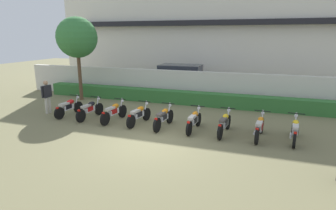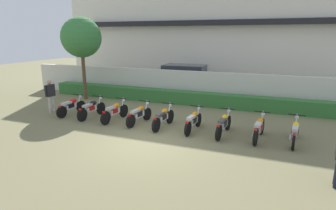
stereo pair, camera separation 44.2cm
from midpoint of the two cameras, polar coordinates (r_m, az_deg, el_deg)
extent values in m
plane|color=olive|center=(10.14, -3.30, -7.71)|extent=(60.00, 60.00, 0.00)
cube|color=silver|center=(23.02, 11.87, 14.93)|extent=(24.10, 6.00, 8.39)
cube|color=black|center=(19.84, 10.26, 16.38)|extent=(20.25, 0.50, 0.36)
cube|color=silver|center=(16.06, 6.76, 3.74)|extent=(22.90, 0.30, 1.79)
cube|color=#337033|center=(15.50, 6.04, 1.37)|extent=(18.32, 0.70, 0.72)
cube|color=silver|center=(18.50, 4.66, 4.69)|extent=(4.54, 1.95, 1.00)
cube|color=#2D333D|center=(18.44, 4.10, 7.25)|extent=(2.74, 1.76, 0.65)
cylinder|color=black|center=(19.12, 9.94, 3.61)|extent=(0.68, 0.24, 0.68)
cylinder|color=black|center=(17.33, 8.83, 2.57)|extent=(0.68, 0.24, 0.68)
cylinder|color=black|center=(19.90, 0.96, 4.23)|extent=(0.68, 0.24, 0.68)
cylinder|color=black|center=(18.19, -0.95, 3.29)|extent=(0.68, 0.24, 0.68)
cylinder|color=brown|center=(17.29, -16.20, 5.80)|extent=(0.21, 0.21, 2.85)
sphere|color=#387A3D|center=(17.13, -16.73, 13.22)|extent=(2.32, 2.32, 2.32)
cylinder|color=black|center=(14.63, -16.70, -0.25)|extent=(0.15, 0.57, 0.57)
cylinder|color=black|center=(13.80, -20.22, -1.38)|extent=(0.15, 0.57, 0.57)
cube|color=silver|center=(14.14, -18.60, -0.26)|extent=(0.26, 0.62, 0.22)
ellipsoid|color=red|center=(14.20, -18.18, 0.79)|extent=(0.26, 0.46, 0.22)
cube|color=beige|center=(13.93, -19.33, 0.37)|extent=(0.25, 0.54, 0.10)
cube|color=red|center=(13.66, -20.62, -0.35)|extent=(0.11, 0.09, 0.08)
cylinder|color=silver|center=(14.49, -17.03, 0.90)|extent=(0.07, 0.23, 0.65)
cylinder|color=black|center=(14.36, -17.37, 2.07)|extent=(0.60, 0.10, 0.04)
sphere|color=silver|center=(14.53, -16.79, 1.68)|extent=(0.14, 0.14, 0.14)
cylinder|color=silver|center=(14.09, -19.62, -0.94)|extent=(0.12, 0.55, 0.07)
cube|color=black|center=(14.09, -18.76, -0.10)|extent=(0.27, 0.38, 0.20)
cylinder|color=black|center=(13.94, -12.78, -0.66)|extent=(0.13, 0.59, 0.58)
cylinder|color=black|center=(12.96, -16.35, -2.01)|extent=(0.13, 0.59, 0.58)
cube|color=silver|center=(13.37, -14.67, -0.74)|extent=(0.24, 0.61, 0.22)
ellipsoid|color=black|center=(13.44, -14.28, 0.37)|extent=(0.25, 0.45, 0.22)
cube|color=#B2ADA3|center=(13.15, -15.36, -0.09)|extent=(0.23, 0.53, 0.10)
cube|color=red|center=(12.81, -16.72, -0.92)|extent=(0.10, 0.09, 0.08)
cylinder|color=silver|center=(13.80, -13.08, 0.54)|extent=(0.06, 0.23, 0.65)
cylinder|color=black|center=(13.66, -13.38, 1.77)|extent=(0.60, 0.07, 0.04)
sphere|color=silver|center=(13.84, -12.84, 1.36)|extent=(0.14, 0.14, 0.14)
cylinder|color=silver|center=(13.29, -15.72, -1.48)|extent=(0.10, 0.55, 0.07)
cube|color=#A51414|center=(13.32, -14.82, -0.58)|extent=(0.26, 0.37, 0.20)
cylinder|color=black|center=(13.25, -8.17, -1.19)|extent=(0.15, 0.60, 0.60)
cylinder|color=black|center=(12.22, -11.74, -2.66)|extent=(0.15, 0.60, 0.60)
cube|color=silver|center=(12.65, -10.05, -1.30)|extent=(0.25, 0.62, 0.22)
ellipsoid|color=orange|center=(12.73, -9.64, -0.12)|extent=(0.26, 0.46, 0.22)
cube|color=#B2ADA3|center=(12.42, -10.72, -0.61)|extent=(0.25, 0.54, 0.10)
cube|color=red|center=(12.07, -12.10, -1.51)|extent=(0.11, 0.09, 0.08)
cylinder|color=silver|center=(13.10, -8.44, 0.07)|extent=(0.07, 0.23, 0.65)
cylinder|color=black|center=(12.95, -8.72, 1.36)|extent=(0.60, 0.09, 0.04)
sphere|color=silver|center=(13.14, -8.20, 0.94)|extent=(0.14, 0.14, 0.14)
cylinder|color=silver|center=(12.57, -11.14, -2.07)|extent=(0.12, 0.55, 0.07)
cube|color=#A51414|center=(12.60, -10.19, -1.13)|extent=(0.27, 0.38, 0.20)
cylinder|color=black|center=(12.64, -3.30, -1.87)|extent=(0.16, 0.58, 0.57)
cylinder|color=black|center=(11.64, -6.61, -3.37)|extent=(0.16, 0.58, 0.57)
cube|color=silver|center=(12.05, -5.03, -1.96)|extent=(0.28, 0.62, 0.22)
ellipsoid|color=orange|center=(12.13, -4.61, -0.73)|extent=(0.28, 0.46, 0.22)
cube|color=#B2ADA3|center=(11.82, -5.67, -1.26)|extent=(0.27, 0.54, 0.10)
cube|color=red|center=(11.48, -6.94, -2.16)|extent=(0.11, 0.09, 0.08)
cylinder|color=silver|center=(12.49, -3.54, -0.56)|extent=(0.08, 0.23, 0.65)
cylinder|color=black|center=(12.33, -3.79, 0.79)|extent=(0.60, 0.11, 0.04)
sphere|color=silver|center=(12.53, -3.28, 0.35)|extent=(0.14, 0.14, 0.14)
cylinder|color=silver|center=(11.96, -6.16, -2.77)|extent=(0.14, 0.55, 0.07)
cube|color=black|center=(12.00, -5.17, -1.79)|extent=(0.28, 0.39, 0.20)
cylinder|color=black|center=(12.18, 1.47, -2.41)|extent=(0.14, 0.61, 0.60)
cylinder|color=black|center=(11.06, -1.31, -4.14)|extent=(0.14, 0.61, 0.60)
cube|color=silver|center=(11.53, 0.04, -2.59)|extent=(0.25, 0.61, 0.22)
ellipsoid|color=orange|center=(11.61, 0.40, -1.28)|extent=(0.25, 0.46, 0.22)
cube|color=#4C4742|center=(11.27, -0.47, -1.87)|extent=(0.24, 0.53, 0.10)
cube|color=red|center=(10.89, -1.56, -2.89)|extent=(0.11, 0.09, 0.08)
cylinder|color=silver|center=(12.02, 1.30, -1.06)|extent=(0.07, 0.23, 0.65)
cylinder|color=black|center=(11.86, 1.13, 0.33)|extent=(0.60, 0.08, 0.04)
sphere|color=silver|center=(12.07, 1.52, -0.11)|extent=(0.14, 0.14, 0.14)
cylinder|color=silver|center=(11.41, -1.05, -3.46)|extent=(0.11, 0.55, 0.07)
cube|color=black|center=(11.47, -0.07, -2.42)|extent=(0.27, 0.38, 0.20)
cylinder|color=black|center=(11.86, 7.35, -3.07)|extent=(0.12, 0.58, 0.57)
cylinder|color=black|center=(10.71, 5.29, -4.91)|extent=(0.12, 0.58, 0.57)
cube|color=silver|center=(11.19, 6.31, -3.29)|extent=(0.23, 0.61, 0.22)
ellipsoid|color=orange|center=(11.28, 6.62, -1.93)|extent=(0.25, 0.45, 0.22)
cube|color=beige|center=(10.92, 5.96, -2.57)|extent=(0.23, 0.53, 0.10)
cube|color=red|center=(10.54, 5.15, -3.63)|extent=(0.10, 0.09, 0.08)
cylinder|color=silver|center=(11.68, 7.27, -1.69)|extent=(0.06, 0.23, 0.65)
cylinder|color=black|center=(11.52, 7.18, -0.27)|extent=(0.60, 0.07, 0.04)
sphere|color=silver|center=(11.74, 7.46, -0.71)|extent=(0.14, 0.14, 0.14)
cylinder|color=silver|center=(11.04, 5.29, -4.21)|extent=(0.10, 0.55, 0.07)
cube|color=black|center=(11.13, 6.24, -3.11)|extent=(0.26, 0.37, 0.20)
cylinder|color=black|center=(11.65, 13.34, -3.60)|extent=(0.15, 0.60, 0.60)
cylinder|color=black|center=(10.43, 11.60, -5.61)|extent=(0.15, 0.60, 0.60)
cube|color=silver|center=(10.94, 12.49, -3.88)|extent=(0.26, 0.62, 0.22)
ellipsoid|color=yellow|center=(11.03, 12.78, -2.50)|extent=(0.26, 0.46, 0.22)
cube|color=#4C4742|center=(10.67, 12.24, -3.16)|extent=(0.25, 0.54, 0.10)
cube|color=red|center=(10.25, 11.52, -4.31)|extent=(0.11, 0.09, 0.08)
cylinder|color=silver|center=(11.47, 13.32, -2.20)|extent=(0.07, 0.23, 0.65)
cylinder|color=black|center=(11.30, 13.30, -0.76)|extent=(0.60, 0.09, 0.04)
sphere|color=silver|center=(11.52, 13.50, -1.21)|extent=(0.14, 0.14, 0.14)
cylinder|color=silver|center=(10.78, 11.50, -4.84)|extent=(0.12, 0.55, 0.07)
cube|color=black|center=(10.88, 12.44, -3.71)|extent=(0.27, 0.38, 0.20)
cylinder|color=black|center=(11.52, 19.83, -4.22)|extent=(0.16, 0.62, 0.62)
cylinder|color=black|center=(10.30, 18.78, -6.29)|extent=(0.16, 0.62, 0.62)
cube|color=silver|center=(10.82, 19.36, -4.52)|extent=(0.26, 0.62, 0.22)
ellipsoid|color=orange|center=(10.91, 19.60, -3.12)|extent=(0.27, 0.46, 0.22)
cube|color=beige|center=(10.54, 19.26, -3.81)|extent=(0.26, 0.54, 0.10)
cube|color=red|center=(10.12, 18.82, -4.98)|extent=(0.11, 0.09, 0.08)
cylinder|color=silver|center=(11.34, 19.90, -2.81)|extent=(0.07, 0.23, 0.65)
cylinder|color=black|center=(11.17, 19.97, -1.36)|extent=(0.60, 0.10, 0.04)
sphere|color=silver|center=(11.40, 20.06, -1.80)|extent=(0.14, 0.14, 0.14)
cylinder|color=silver|center=(10.64, 18.46, -5.50)|extent=(0.13, 0.55, 0.07)
cube|color=#A51414|center=(10.75, 19.34, -4.35)|extent=(0.28, 0.38, 0.20)
cylinder|color=black|center=(11.68, 25.78, -4.66)|extent=(0.14, 0.59, 0.58)
cylinder|color=black|center=(10.41, 25.59, -6.84)|extent=(0.14, 0.59, 0.58)
cube|color=silver|center=(10.95, 25.76, -5.03)|extent=(0.25, 0.62, 0.22)
ellipsoid|color=yellow|center=(11.04, 25.92, -3.63)|extent=(0.26, 0.46, 0.22)
cube|color=beige|center=(10.67, 25.85, -4.33)|extent=(0.25, 0.54, 0.10)
cube|color=red|center=(10.23, 25.74, -5.55)|extent=(0.11, 0.09, 0.08)
cylinder|color=silver|center=(11.50, 25.94, -3.28)|extent=(0.07, 0.23, 0.65)
cylinder|color=black|center=(11.33, 26.10, -1.85)|extent=(0.60, 0.09, 0.04)
sphere|color=silver|center=(11.56, 26.05, -2.27)|extent=(0.14, 0.14, 0.14)
cylinder|color=silver|center=(10.75, 25.02, -6.02)|extent=(0.12, 0.55, 0.07)
cube|color=black|center=(10.88, 25.79, -4.86)|extent=(0.27, 0.38, 0.20)
cylinder|color=beige|center=(15.14, -21.86, 0.28)|extent=(0.13, 0.13, 0.81)
cylinder|color=beige|center=(14.99, -22.41, 0.09)|extent=(0.13, 0.13, 0.81)
cube|color=#232328|center=(14.92, -22.38, 2.78)|extent=(0.22, 0.47, 0.58)
cylinder|color=#232328|center=(15.12, -21.65, 3.04)|extent=(0.09, 0.09, 0.55)
cylinder|color=#232328|center=(14.72, -23.15, 2.61)|extent=(0.09, 0.09, 0.55)
sphere|color=tan|center=(14.85, -22.54, 4.39)|extent=(0.22, 0.22, 0.22)
camera|label=1|loc=(0.22, -88.93, 0.27)|focal=29.57mm
camera|label=2|loc=(0.22, 91.07, -0.27)|focal=29.57mm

